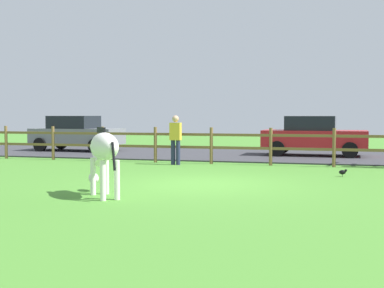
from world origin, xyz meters
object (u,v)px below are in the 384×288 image
Objects in this scene: visitor_near_fence at (176,138)px; zebra at (103,151)px; crow_on_grass at (343,172)px; parked_car_grey at (76,133)px; parked_car_red at (313,135)px.

zebra is at bearing -84.94° from visitor_near_fence.
zebra is 7.39× the size of crow_on_grass.
parked_car_red is at bearing 0.34° from parked_car_grey.
parked_car_grey is (-6.66, 11.28, -0.08)m from zebra.
zebra is 0.39× the size of parked_car_grey.
parked_car_red is 6.24m from visitor_near_fence.
parked_car_red is 10.34m from parked_car_grey.
parked_car_grey reaches higher than crow_on_grass.
parked_car_grey is 2.48× the size of visitor_near_fence.
parked_car_red is 2.47× the size of visitor_near_fence.
zebra is 0.97× the size of visitor_near_fence.
parked_car_grey is at bearing -179.66° from parked_car_red.
zebra is 11.92m from parked_car_red.
crow_on_grass is 0.05× the size of parked_car_grey.
zebra is at bearing -107.95° from parked_car_red.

